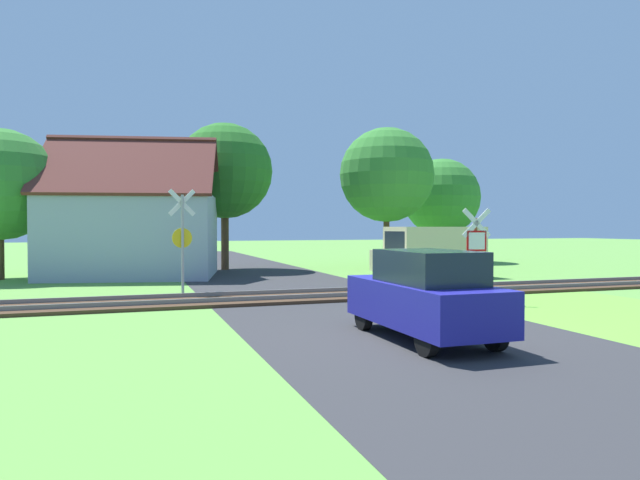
% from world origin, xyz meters
% --- Properties ---
extents(ground_plane, '(160.00, 160.00, 0.00)m').
position_xyz_m(ground_plane, '(0.00, 0.00, 0.00)').
color(ground_plane, '#5B933D').
extents(road_asphalt, '(6.83, 80.00, 0.01)m').
position_xyz_m(road_asphalt, '(0.00, 2.00, 0.00)').
color(road_asphalt, '#2D2D30').
rests_on(road_asphalt, ground).
extents(rail_track, '(60.00, 2.60, 0.22)m').
position_xyz_m(rail_track, '(0.00, 6.79, 0.06)').
color(rail_track, '#422D1E').
rests_on(rail_track, ground).
extents(stop_sign_near, '(0.87, 0.21, 2.79)m').
position_xyz_m(stop_sign_near, '(4.05, 4.07, 1.63)').
color(stop_sign_near, brown).
rests_on(stop_sign_near, ground).
extents(crossing_sign_far, '(0.87, 0.18, 3.46)m').
position_xyz_m(crossing_sign_far, '(-3.92, 8.50, 1.96)').
color(crossing_sign_far, '#9E9EA5').
rests_on(crossing_sign_far, ground).
extents(house, '(8.45, 7.44, 6.29)m').
position_xyz_m(house, '(-5.31, 16.72, 2.02)').
color(house, '#99A3B7').
rests_on(house, ground).
extents(tree_center, '(4.95, 4.95, 7.63)m').
position_xyz_m(tree_center, '(-0.77, 19.54, 5.13)').
color(tree_center, '#513823').
rests_on(tree_center, ground).
extents(tree_right, '(5.06, 5.06, 7.56)m').
position_xyz_m(tree_right, '(7.63, 17.70, 5.02)').
color(tree_right, '#513823').
rests_on(tree_right, ground).
extents(tree_left, '(4.71, 4.71, 6.39)m').
position_xyz_m(tree_left, '(-10.68, 16.91, 4.03)').
color(tree_left, '#513823').
rests_on(tree_left, ground).
extents(tree_far, '(4.91, 4.91, 6.59)m').
position_xyz_m(tree_far, '(13.46, 21.86, 4.13)').
color(tree_far, '#513823').
rests_on(tree_far, ground).
extents(mail_truck, '(5.05, 2.31, 2.24)m').
position_xyz_m(mail_truck, '(7.05, 11.82, 1.24)').
color(mail_truck, beige).
rests_on(mail_truck, ground).
extents(parked_car, '(1.67, 4.01, 1.78)m').
position_xyz_m(parked_car, '(-0.02, -0.23, 0.89)').
color(parked_car, navy).
rests_on(parked_car, ground).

